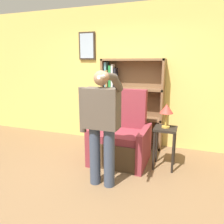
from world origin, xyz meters
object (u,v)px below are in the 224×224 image
(bookcase, at_px, (126,104))
(table_lamp, at_px, (167,110))
(person_standing, at_px, (101,122))
(side_table, at_px, (165,137))
(armchair, at_px, (121,139))

(bookcase, bearing_deg, table_lamp, -42.09)
(person_standing, bearing_deg, side_table, 47.87)
(person_standing, height_order, side_table, person_standing)
(bookcase, height_order, side_table, bookcase)
(side_table, height_order, table_lamp, table_lamp)
(side_table, relative_size, table_lamp, 1.77)
(person_standing, distance_m, table_lamp, 1.12)
(armchair, distance_m, person_standing, 1.02)
(armchair, bearing_deg, side_table, -2.65)
(bookcase, bearing_deg, person_standing, -84.97)
(bookcase, bearing_deg, side_table, -42.09)
(side_table, distance_m, table_lamp, 0.45)
(bookcase, height_order, person_standing, bookcase)
(person_standing, distance_m, side_table, 1.19)
(side_table, bearing_deg, person_standing, -132.13)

